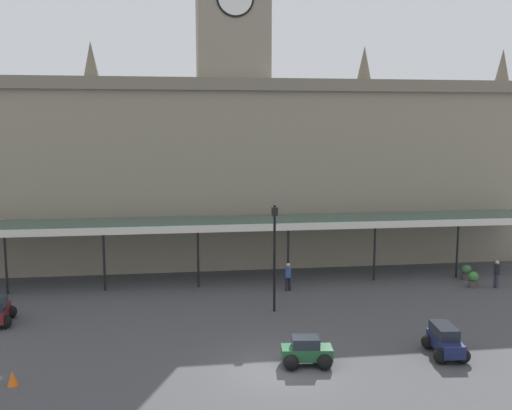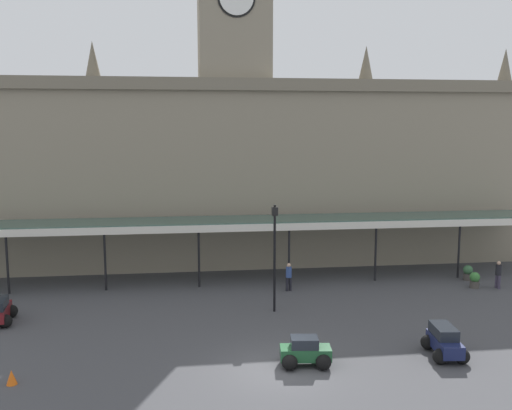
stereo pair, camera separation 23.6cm
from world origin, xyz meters
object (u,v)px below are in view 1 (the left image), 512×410
Objects in this scene: traffic_cone at (12,378)px; planter_forecourt_centre at (473,279)px; pedestrian_crossing_forecourt at (288,276)px; victorian_lamppost at (275,247)px; car_green_sedan at (307,353)px; pedestrian_beside_cars at (497,273)px; car_navy_estate at (445,342)px; planter_by_canopy at (466,272)px.

planter_forecourt_centre is at bearing 22.64° from traffic_cone.
victorian_lamppost is (-1.43, -3.58, 2.56)m from pedestrian_crossing_forecourt.
car_green_sedan is 16.66m from pedestrian_beside_cars.
car_navy_estate is 9.56m from victorian_lamppost.
car_green_sedan is 2.22× the size of planter_forecourt_centre.
pedestrian_crossing_forecourt is 1.74× the size of planter_by_canopy.
planter_forecourt_centre is at bearing -104.84° from planter_by_canopy.
pedestrian_crossing_forecourt is 1.00× the size of pedestrian_beside_cars.
pedestrian_crossing_forecourt is 16.55m from traffic_cone.
car_navy_estate is 17.37m from traffic_cone.
car_green_sedan is 2.22× the size of planter_by_canopy.
planter_forecourt_centre reaches higher than traffic_cone.
car_navy_estate is 0.41× the size of victorian_lamppost.
pedestrian_beside_cars is at bearing -66.16° from planter_by_canopy.
victorian_lamppost is 13.63m from traffic_cone.
planter_by_canopy is at bearing 75.16° from planter_forecourt_centre.
planter_forecourt_centre is at bearing 37.68° from car_green_sedan.
car_green_sedan is 3.74× the size of traffic_cone.
victorian_lamppost is (-6.20, 6.67, 2.90)m from car_navy_estate.
pedestrian_beside_cars reaches higher than planter_forecourt_centre.
car_navy_estate is 12.00m from pedestrian_beside_cars.
car_green_sedan is 0.38× the size of victorian_lamppost.
car_green_sedan is 10.52m from pedestrian_crossing_forecourt.
victorian_lamppost is at bearing -111.82° from pedestrian_crossing_forecourt.
pedestrian_crossing_forecourt reaches higher than car_green_sedan.
car_navy_estate reaches higher than traffic_cone.
pedestrian_crossing_forecourt is 2.93× the size of traffic_cone.
pedestrian_crossing_forecourt is at bearing 114.98° from car_navy_estate.
victorian_lamppost is at bearing 32.65° from traffic_cone.
car_green_sedan is 1.28× the size of pedestrian_beside_cars.
pedestrian_crossing_forecourt is 11.24m from planter_forecourt_centre.
traffic_cone is 0.59× the size of planter_forecourt_centre.
traffic_cone is (-17.37, -0.48, -0.28)m from car_navy_estate.
pedestrian_beside_cars reaches higher than traffic_cone.
car_green_sedan is 1.28× the size of pedestrian_crossing_forecourt.
car_navy_estate is 2.43× the size of planter_forecourt_centre.
planter_forecourt_centre is at bearing -4.11° from pedestrian_crossing_forecourt.
car_navy_estate is 2.43× the size of planter_by_canopy.
pedestrian_crossing_forecourt is at bearing 175.05° from pedestrian_beside_cars.
car_green_sedan is at bearing 1.49° from traffic_cone.
victorian_lamppost is at bearing -167.63° from planter_forecourt_centre.
pedestrian_beside_cars is (7.74, 9.16, 0.34)m from car_navy_estate.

